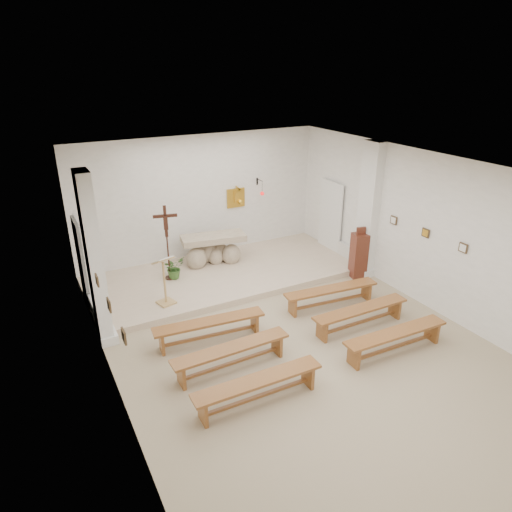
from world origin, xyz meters
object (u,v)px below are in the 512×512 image
crucifix_stand (167,238)px  bench_right_second (360,313)px  bench_left_second (231,352)px  bench_right_third (396,337)px  lectern (165,280)px  bench_right_front (331,293)px  donation_pedestal (359,255)px  altar (213,251)px  bench_left_third (258,385)px  bench_left_front (210,326)px

crucifix_stand → bench_right_second: bearing=-39.4°
crucifix_stand → bench_left_second: 4.02m
bench_left_second → bench_right_third: size_ratio=1.00×
lectern → bench_right_front: size_ratio=0.52×
bench_right_front → donation_pedestal: bearing=37.4°
crucifix_stand → donation_pedestal: 4.93m
lectern → bench_right_front: 3.79m
bench_right_front → bench_right_second: 1.03m
altar → bench_left_third: 5.54m
bench_right_second → crucifix_stand: bearing=126.9°
lectern → bench_left_front: size_ratio=0.52×
bench_left_front → bench_left_second: size_ratio=1.01×
donation_pedestal → bench_right_front: donation_pedestal is taller
altar → bench_right_third: altar is taller
bench_right_front → bench_left_second: bearing=-155.1°
crucifix_stand → bench_right_third: crucifix_stand is taller
altar → crucifix_stand: bearing=-154.4°
altar → bench_left_front: altar is taller
crucifix_stand → bench_left_front: size_ratio=0.84×
bench_right_front → bench_right_second: bearing=-84.0°
bench_left_second → lectern: bearing=96.7°
altar → donation_pedestal: 3.89m
altar → donation_pedestal: (3.13, -2.30, 0.12)m
bench_right_front → bench_right_third: bearing=-84.0°
crucifix_stand → bench_right_second: crucifix_stand is taller
bench_left_front → bench_right_third: 3.66m
bench_left_front → altar: bearing=71.5°
bench_left_front → bench_right_third: bearing=-28.6°
crucifix_stand → bench_left_second: crucifix_stand is taller
bench_left_second → bench_left_third: (0.00, -1.03, 0.00)m
bench_left_third → bench_right_second: bearing=19.7°
altar → bench_left_front: bearing=-104.6°
bench_right_front → bench_left_third: bearing=-139.6°
bench_left_second → bench_right_second: (3.02, 0.00, 0.00)m
altar → bench_right_front: 3.62m
bench_left_front → bench_right_third: (3.02, -2.06, 0.00)m
bench_left_second → bench_left_third: 1.03m
bench_left_second → bench_left_front: bearing=88.9°
lectern → bench_left_third: (0.37, -3.73, -0.38)m
lectern → donation_pedestal: donation_pedestal is taller
altar → bench_right_second: bearing=-60.6°
altar → bench_left_third: (-1.48, -5.34, -0.13)m
bench_left_second → donation_pedestal: bearing=22.4°
bench_left_front → bench_right_second: size_ratio=1.01×
bench_left_front → bench_right_front: (3.02, 0.00, 0.00)m
bench_right_front → bench_right_third: 2.06m
altar → lectern: lectern is taller
altar → bench_left_third: size_ratio=0.79×
lectern → bench_left_front: lectern is taller
crucifix_stand → donation_pedestal: size_ratio=1.40×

